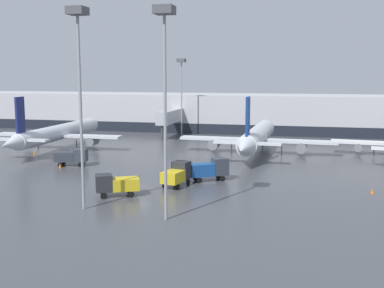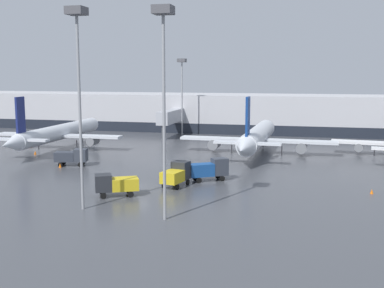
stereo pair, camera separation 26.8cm
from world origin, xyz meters
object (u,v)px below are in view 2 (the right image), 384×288
Objects in this scene: service_truck_3 at (177,174)px; traffic_cone_1 at (35,153)px; traffic_cone_0 at (60,165)px; apron_light_mast_0 at (182,75)px; service_truck_2 at (209,169)px; service_truck_1 at (72,156)px; apron_light_mast_1 at (164,55)px; apron_light_mast_2 at (78,54)px; traffic_cone_2 at (372,191)px; parked_jet_3 at (59,133)px; parked_jet_4 at (257,137)px; service_truck_0 at (115,184)px.

service_truck_3 is 35.17m from traffic_cone_1.
apron_light_mast_0 is (8.75, 39.26, 13.48)m from traffic_cone_0.
service_truck_2 is at bearing -21.37° from traffic_cone_1.
apron_light_mast_1 is at bearing -59.34° from service_truck_1.
traffic_cone_2 is at bearing 24.81° from apron_light_mast_2.
service_truck_1 is (10.20, -14.42, -1.64)m from parked_jet_3.
apron_light_mast_0 is 59.41m from apron_light_mast_2.
apron_light_mast_1 reaches higher than parked_jet_3.
parked_jet_4 reaches higher than parked_jet_3.
parked_jet_3 is at bearing 80.26° from traffic_cone_1.
service_truck_3 is at bearing -129.78° from parked_jet_3.
apron_light_mast_0 reaches higher than service_truck_1.
traffic_cone_2 is at bearing -145.59° from parked_jet_4.
service_truck_2 is 0.26× the size of apron_light_mast_2.
apron_light_mast_2 reaches higher than traffic_cone_0.
service_truck_2 reaches higher than traffic_cone_2.
parked_jet_4 reaches higher than traffic_cone_0.
parked_jet_3 reaches higher than traffic_cone_1.
service_truck_0 is 9.40× the size of traffic_cone_2.
service_truck_2 is at bearing -121.93° from parked_jet_3.
apron_light_mast_2 is at bearing -148.77° from parked_jet_3.
service_truck_2 is 5.24m from service_truck_3.
parked_jet_4 is at bearing -137.71° from service_truck_0.
service_truck_2 is at bearing -70.60° from apron_light_mast_0.
apron_light_mast_1 is (8.17, -7.26, 14.32)m from service_truck_0.
parked_jet_3 is 37.88m from service_truck_3.
service_truck_0 is at bearing -164.17° from traffic_cone_2.
apron_light_mast_1 reaches higher than traffic_cone_0.
traffic_cone_0 is (-27.66, -19.60, -2.74)m from parked_jet_4.
service_truck_0 is at bearing -142.60° from parked_jet_3.
apron_light_mast_2 reaches higher than apron_light_mast_1.
parked_jet_4 is at bearing -46.12° from apron_light_mast_0.
parked_jet_3 is 38.63m from service_truck_0.
parked_jet_4 is 36.09m from service_truck_0.
apron_light_mast_1 is 9.55m from apron_light_mast_2.
parked_jet_3 is 7.31× the size of service_truck_3.
traffic_cone_2 is at bearing 36.57° from apron_light_mast_1.
traffic_cone_0 is 0.03× the size of apron_light_mast_2.
service_truck_3 is (-7.23, -27.19, -1.47)m from parked_jet_4.
apron_light_mast_0 reaches higher than traffic_cone_0.
traffic_cone_1 is 0.04× the size of apron_light_mast_0.
traffic_cone_0 is (-14.89, 14.12, -1.17)m from service_truck_0.
apron_light_mast_0 is (-15.10, 42.87, 12.17)m from service_truck_2.
traffic_cone_1 is 37.60m from apron_light_mast_0.
traffic_cone_0 is at bearing -70.44° from service_truck_0.
service_truck_3 reaches higher than service_truck_1.
traffic_cone_1 is (-25.07, 23.82, -1.16)m from service_truck_0.
service_truck_1 is 2.36m from traffic_cone_0.
parked_jet_4 is 28.17m from service_truck_3.
apron_light_mast_1 reaches higher than apron_light_mast_0.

